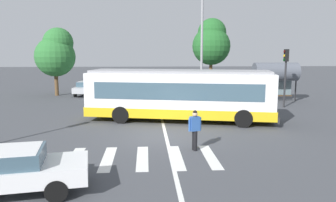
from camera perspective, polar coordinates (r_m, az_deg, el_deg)
name	(u,v)px	position (r m, az deg, el deg)	size (l,w,h in m)	color
ground_plane	(163,137)	(16.17, -0.88, -6.29)	(160.00, 160.00, 0.00)	#424449
city_transit_bus	(179,95)	(19.68, 1.98, 1.07)	(11.44, 4.95, 3.06)	black
pedestrian_crossing_street	(195,128)	(13.89, 4.66, -4.66)	(0.56, 0.37, 1.72)	black
foreground_sedan	(7,169)	(10.77, -26.12, -10.56)	(4.74, 2.53, 1.35)	black
parked_car_silver	(88,87)	(32.77, -13.75, 2.34)	(2.11, 4.61, 1.35)	black
parked_car_blue	(115,87)	(32.37, -9.17, 2.40)	(1.90, 4.51, 1.35)	black
parked_car_champagne	(143,87)	(32.09, -4.30, 2.43)	(1.90, 4.51, 1.35)	black
parked_car_white	(169,87)	(32.41, 0.24, 2.52)	(2.01, 4.57, 1.35)	black
parked_car_charcoal	(197,87)	(32.23, 5.11, 2.45)	(1.99, 4.56, 1.35)	black
traffic_light_far_corner	(286,68)	(26.05, 19.68, 5.35)	(0.33, 0.32, 4.33)	#28282B
bus_stop_shelter	(276,72)	(29.30, 18.11, 4.71)	(3.74, 1.54, 3.25)	#28282B
twin_arm_street_lamp	(202,26)	(28.11, 5.91, 12.71)	(4.20, 0.32, 10.34)	#939399
background_tree_left	(56,53)	(33.11, -18.81, 7.93)	(3.75, 3.75, 6.41)	brown
background_tree_right	(211,42)	(37.92, 7.52, 10.07)	(4.27, 4.27, 7.90)	brown
crosswalk_painted_stripes	(142,158)	(13.15, -4.44, -9.79)	(5.82, 3.07, 0.01)	silver
lane_center_line	(164,128)	(18.12, -0.71, -4.67)	(0.16, 24.00, 0.01)	silver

